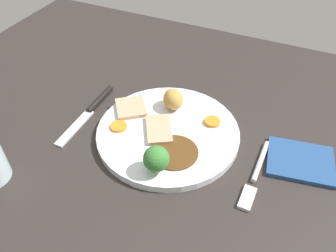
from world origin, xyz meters
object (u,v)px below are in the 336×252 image
object	(u,v)px
roast_potato_left	(173,99)
fork	(255,175)
dinner_plate	(168,133)
broccoli_floret	(157,159)
knife	(91,109)
meat_slice_main	(131,108)
meat_slice_under	(159,129)
carrot_coin_back	(212,122)
carrot_coin_front	(119,126)
folded_napkin	(300,161)

from	to	relation	value
roast_potato_left	fork	xyz separation A→B (cm)	(-18.87, 9.31, -2.99)
dinner_plate	roast_potato_left	world-z (taller)	roast_potato_left
broccoli_floret	knife	bearing A→B (deg)	-26.43
roast_potato_left	meat_slice_main	bearing A→B (deg)	28.79
meat_slice_under	knife	xyz separation A→B (cm)	(15.50, -1.08, -1.35)
dinner_plate	carrot_coin_back	world-z (taller)	carrot_coin_back
roast_potato_left	knife	bearing A→B (deg)	22.28
meat_slice_under	dinner_plate	bearing A→B (deg)	-147.28
meat_slice_main	roast_potato_left	xyz separation A→B (cm)	(-7.18, -3.95, 1.58)
carrot_coin_front	fork	size ratio (longest dim) A/B	0.20
meat_slice_under	carrot_coin_back	size ratio (longest dim) A/B	2.54
dinner_plate	fork	distance (cm)	17.31
folded_napkin	broccoli_floret	bearing A→B (deg)	31.36
dinner_plate	broccoli_floret	bearing A→B (deg)	104.44
meat_slice_main	meat_slice_under	xyz separation A→B (cm)	(-7.58, 3.32, 0.00)
carrot_coin_back	meat_slice_under	bearing A→B (deg)	36.73
folded_napkin	roast_potato_left	bearing A→B (deg)	-7.03
carrot_coin_back	knife	size ratio (longest dim) A/B	0.16
broccoli_floret	fork	xyz separation A→B (cm)	(-14.62, -6.49, -3.78)
meat_slice_main	meat_slice_under	world-z (taller)	same
meat_slice_under	carrot_coin_back	xyz separation A→B (cm)	(-8.12, -6.06, -0.07)
dinner_plate	carrot_coin_front	distance (cm)	9.14
dinner_plate	roast_potato_left	size ratio (longest dim) A/B	5.82
carrot_coin_back	broccoli_floret	size ratio (longest dim) A/B	0.58
meat_slice_main	folded_napkin	distance (cm)	32.31
carrot_coin_back	knife	distance (cm)	24.17
meat_slice_main	meat_slice_under	bearing A→B (deg)	156.37
meat_slice_main	broccoli_floret	bearing A→B (deg)	133.95
dinner_plate	fork	size ratio (longest dim) A/B	1.71
meat_slice_under	carrot_coin_back	world-z (taller)	meat_slice_under
meat_slice_main	meat_slice_under	size ratio (longest dim) A/B	0.82
knife	folded_napkin	bearing A→B (deg)	93.57
carrot_coin_back	fork	xyz separation A→B (cm)	(-10.34, 8.11, -1.34)
roast_potato_left	carrot_coin_back	world-z (taller)	roast_potato_left
meat_slice_under	broccoli_floret	world-z (taller)	broccoli_floret
dinner_plate	fork	bearing A→B (deg)	170.18
carrot_coin_back	folded_napkin	xyz separation A→B (cm)	(-16.57, 1.89, -1.33)
broccoli_floret	folded_napkin	size ratio (longest dim) A/B	0.45
dinner_plate	knife	bearing A→B (deg)	-0.57
carrot_coin_back	meat_slice_main	bearing A→B (deg)	9.91
broccoli_floret	knife	world-z (taller)	broccoli_floret
roast_potato_left	folded_napkin	size ratio (longest dim) A/B	0.41
dinner_plate	carrot_coin_front	xyz separation A→B (cm)	(8.56, 3.07, 0.93)
carrot_coin_front	broccoli_floret	xyz separation A→B (cm)	(-10.99, 6.37, 2.53)
meat_slice_main	roast_potato_left	world-z (taller)	roast_potato_left
broccoli_floret	folded_napkin	xyz separation A→B (cm)	(-20.85, -12.71, -3.77)
carrot_coin_back	folded_napkin	distance (cm)	16.73
folded_napkin	carrot_coin_front	bearing A→B (deg)	11.25
roast_potato_left	knife	xyz separation A→B (cm)	(15.09, 6.19, -2.92)
meat_slice_main	carrot_coin_front	world-z (taller)	meat_slice_main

